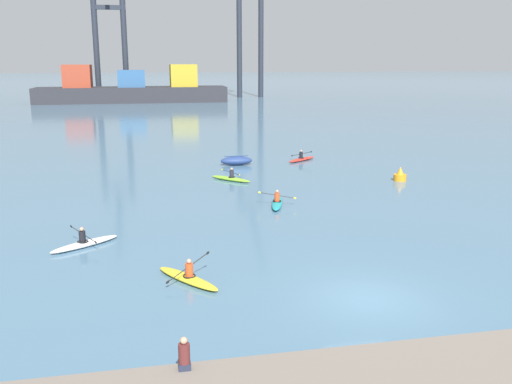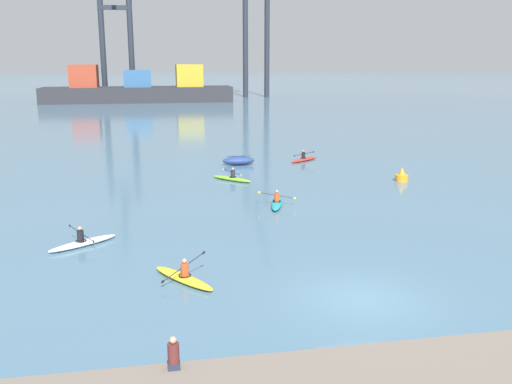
# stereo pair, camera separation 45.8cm
# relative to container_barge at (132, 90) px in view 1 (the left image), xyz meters

# --- Properties ---
(ground_plane) EXTENTS (800.00, 800.00, 0.00)m
(ground_plane) POSITION_rel_container_barge_xyz_m (9.72, -100.93, -2.57)
(ground_plane) COLOR #476B84
(container_barge) EXTENTS (38.32, 8.16, 7.61)m
(container_barge) POSITION_rel_container_barge_xyz_m (0.00, 0.00, 0.00)
(container_barge) COLOR #28282D
(container_barge) RESTS_ON ground
(gantry_crane_west) EXTENTS (7.09, 18.47, 31.64)m
(gantry_crane_west) POSITION_rel_container_barge_xyz_m (-4.14, 6.44, 13.21)
(gantry_crane_west) COLOR #232833
(gantry_crane_west) RESTS_ON ground
(gantry_crane_west_mid) EXTENTS (6.24, 20.41, 37.82)m
(gantry_crane_west_mid) POSITION_rel_container_barge_xyz_m (26.82, 10.47, 15.90)
(gantry_crane_west_mid) COLOR #232833
(gantry_crane_west_mid) RESTS_ON ground
(capsized_dinghy) EXTENTS (2.63, 1.18, 0.76)m
(capsized_dinghy) POSITION_rel_container_barge_xyz_m (9.40, -74.08, -2.22)
(capsized_dinghy) COLOR navy
(capsized_dinghy) RESTS_ON ground
(channel_buoy) EXTENTS (0.90, 0.90, 1.00)m
(channel_buoy) POSITION_rel_container_barge_xyz_m (19.81, -82.38, -2.21)
(channel_buoy) COLOR orange
(channel_buoy) RESTS_ON ground
(kayak_red) EXTENTS (3.07, 2.53, 0.97)m
(kayak_red) POSITION_rel_container_barge_xyz_m (15.16, -73.27, -2.40)
(kayak_red) COLOR red
(kayak_red) RESTS_ON ground
(kayak_lime) EXTENTS (2.76, 2.89, 1.05)m
(kayak_lime) POSITION_rel_container_barge_xyz_m (8.00, -80.02, -2.40)
(kayak_lime) COLOR #7ABC2D
(kayak_lime) RESTS_ON ground
(kayak_yellow) EXTENTS (2.45, 3.12, 1.00)m
(kayak_yellow) POSITION_rel_container_barge_xyz_m (3.53, -98.07, -2.40)
(kayak_yellow) COLOR yellow
(kayak_yellow) RESTS_ON ground
(kayak_teal) EXTENTS (2.19, 3.43, 0.95)m
(kayak_teal) POSITION_rel_container_barge_xyz_m (9.62, -87.39, -2.40)
(kayak_teal) COLOR teal
(kayak_teal) RESTS_ON ground
(kayak_white) EXTENTS (3.11, 2.48, 0.95)m
(kayak_white) POSITION_rel_container_barge_xyz_m (-0.78, -92.96, -2.40)
(kayak_white) COLOR silver
(kayak_white) RESTS_ON ground
(seated_onlooker) EXTENTS (0.32, 0.30, 0.90)m
(seated_onlooker) POSITION_rel_container_barge_xyz_m (2.88, -105.29, -1.59)
(seated_onlooker) COLOR #23283D
(seated_onlooker) RESTS_ON stone_quay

